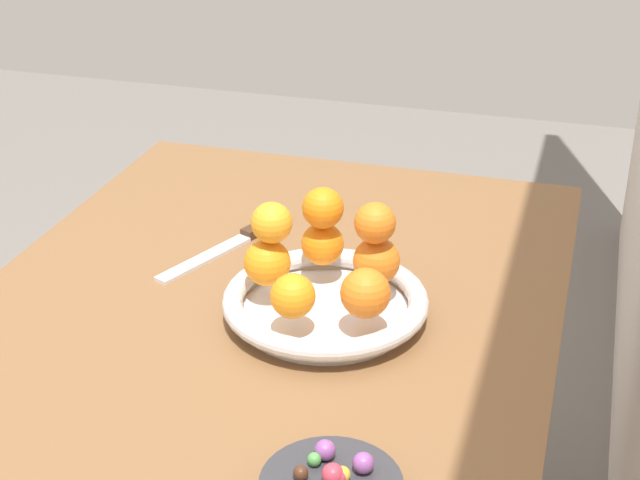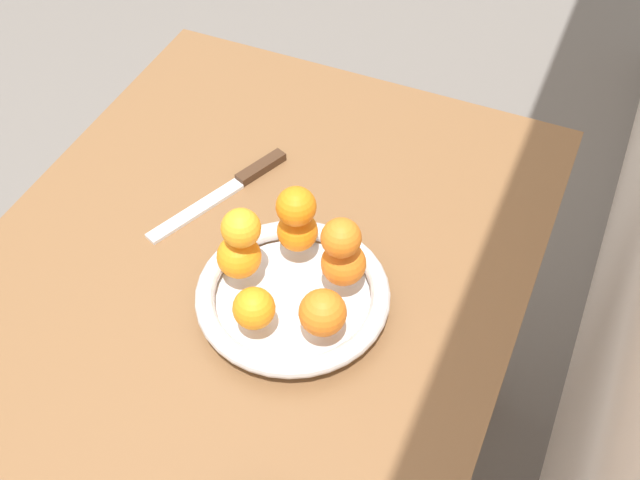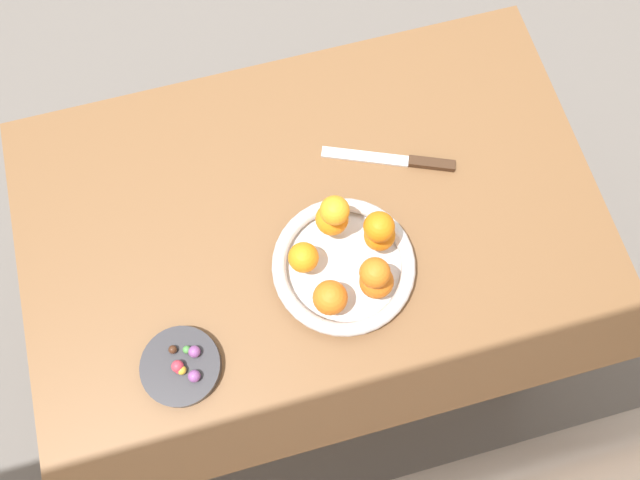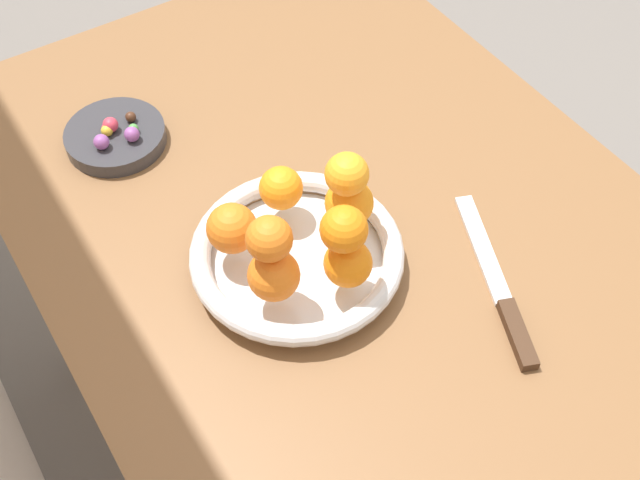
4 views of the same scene
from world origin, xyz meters
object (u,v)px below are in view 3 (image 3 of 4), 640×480
at_px(orange_0, 376,281).
at_px(candy_ball_0, 182,370).
at_px(candy_ball_1, 177,366).
at_px(dining_table, 315,244).
at_px(knife, 400,160).
at_px(orange_6, 379,227).
at_px(orange_7, 335,210).
at_px(orange_2, 332,219).
at_px(candy_ball_2, 194,352).
at_px(orange_4, 330,298).
at_px(candy_ball_5, 173,349).
at_px(candy_ball_6, 187,350).
at_px(fruit_bowl, 343,266).
at_px(orange_3, 303,257).
at_px(candy_ball_3, 178,366).
at_px(orange_5, 375,273).
at_px(candy_dish, 181,366).
at_px(candy_ball_7, 179,369).
at_px(orange_1, 380,235).
at_px(candy_ball_4, 194,376).

bearing_deg(orange_0, candy_ball_0, 8.49).
distance_m(orange_0, candy_ball_1, 0.37).
xyz_separation_m(dining_table, knife, (-0.20, -0.09, 0.09)).
bearing_deg(orange_6, orange_7, -36.22).
bearing_deg(orange_2, candy_ball_2, 28.93).
height_order(orange_0, orange_2, same).
height_order(orange_2, orange_4, orange_4).
height_order(orange_0, orange_4, same).
height_order(candy_ball_5, candy_ball_6, same).
bearing_deg(candy_ball_2, fruit_bowl, -163.92).
height_order(orange_3, candy_ball_6, orange_3).
bearing_deg(candy_ball_0, candy_ball_6, -114.97).
bearing_deg(orange_6, candy_ball_3, 17.63).
height_order(fruit_bowl, orange_5, orange_5).
relative_size(candy_ball_3, knife, 0.09).
bearing_deg(orange_7, candy_dish, 27.61).
xyz_separation_m(fruit_bowl, orange_0, (-0.04, 0.05, 0.05)).
distance_m(candy_ball_2, candy_ball_7, 0.04).
distance_m(fruit_bowl, orange_7, 0.12).
bearing_deg(dining_table, orange_2, 154.20).
relative_size(orange_5, candy_ball_3, 2.42).
height_order(dining_table, orange_2, orange_2).
bearing_deg(orange_1, candy_ball_5, 13.41).
distance_m(orange_7, candy_ball_4, 0.37).
distance_m(orange_0, candy_ball_2, 0.33).
xyz_separation_m(orange_1, orange_4, (0.11, 0.09, 0.00)).
xyz_separation_m(orange_4, candy_ball_5, (0.28, 0.01, -0.04)).
height_order(candy_ball_1, candy_ball_6, candy_ball_1).
bearing_deg(fruit_bowl, candy_ball_2, 16.08).
relative_size(orange_7, candy_ball_7, 3.20).
bearing_deg(orange_4, knife, -130.71).
distance_m(orange_6, candy_ball_5, 0.41).
xyz_separation_m(orange_3, orange_5, (-0.10, 0.07, 0.06)).
height_order(candy_ball_2, candy_ball_6, candy_ball_2).
relative_size(orange_0, orange_7, 1.16).
bearing_deg(candy_ball_0, fruit_bowl, -161.15).
bearing_deg(candy_ball_0, candy_ball_1, -49.62).
distance_m(orange_7, candy_ball_0, 0.38).
height_order(orange_4, candy_ball_1, orange_4).
bearing_deg(candy_ball_2, orange_4, -174.89).
relative_size(orange_6, candy_ball_7, 3.33).
bearing_deg(orange_4, orange_0, -175.45).
bearing_deg(candy_ball_3, candy_ball_4, 135.56).
distance_m(candy_ball_2, knife, 0.53).
distance_m(orange_3, candy_ball_1, 0.29).
xyz_separation_m(orange_6, candy_ball_0, (0.38, 0.13, -0.09)).
relative_size(orange_5, candy_ball_7, 3.22).
height_order(orange_3, candy_ball_1, orange_3).
height_order(orange_4, candy_ball_7, orange_4).
relative_size(orange_5, orange_7, 1.01).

